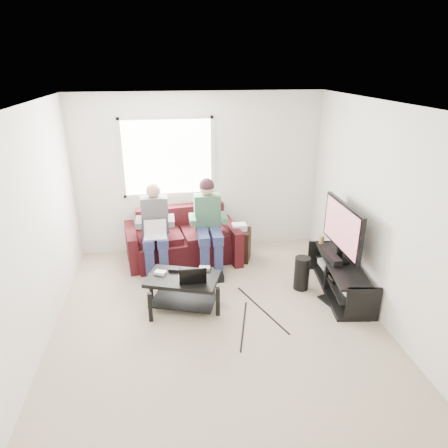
# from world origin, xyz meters

# --- Properties ---
(floor) EXTENTS (4.50, 4.50, 0.00)m
(floor) POSITION_xyz_m (0.00, 0.00, 0.00)
(floor) COLOR tan
(floor) RESTS_ON ground
(ceiling) EXTENTS (4.50, 4.50, 0.00)m
(ceiling) POSITION_xyz_m (0.00, 0.00, 2.60)
(ceiling) COLOR white
(ceiling) RESTS_ON wall_back
(wall_back) EXTENTS (4.50, 0.00, 4.50)m
(wall_back) POSITION_xyz_m (0.00, 2.25, 1.30)
(wall_back) COLOR silver
(wall_back) RESTS_ON floor
(wall_front) EXTENTS (4.50, 0.00, 4.50)m
(wall_front) POSITION_xyz_m (0.00, -2.25, 1.30)
(wall_front) COLOR silver
(wall_front) RESTS_ON floor
(wall_left) EXTENTS (0.00, 4.50, 4.50)m
(wall_left) POSITION_xyz_m (-2.00, 0.00, 1.30)
(wall_left) COLOR silver
(wall_left) RESTS_ON floor
(wall_right) EXTENTS (0.00, 4.50, 4.50)m
(wall_right) POSITION_xyz_m (2.00, 0.00, 1.30)
(wall_right) COLOR silver
(wall_right) RESTS_ON floor
(window) EXTENTS (1.48, 0.04, 1.28)m
(window) POSITION_xyz_m (-0.50, 2.23, 1.60)
(window) COLOR white
(window) RESTS_ON wall_back
(sofa) EXTENTS (1.86, 1.02, 0.82)m
(sofa) POSITION_xyz_m (-0.34, 1.82, 0.31)
(sofa) COLOR #3F100F
(sofa) RESTS_ON floor
(person_left) EXTENTS (0.40, 0.71, 1.34)m
(person_left) POSITION_xyz_m (-0.74, 1.52, 0.73)
(person_left) COLOR navy
(person_left) RESTS_ON sofa
(person_right) EXTENTS (0.40, 0.71, 1.38)m
(person_right) POSITION_xyz_m (0.06, 1.54, 0.79)
(person_right) COLOR navy
(person_right) RESTS_ON sofa
(laptop_silver) EXTENTS (0.37, 0.31, 0.24)m
(laptop_silver) POSITION_xyz_m (-0.74, 1.29, 0.71)
(laptop_silver) COLOR silver
(laptop_silver) RESTS_ON person_left
(coffee_table) EXTENTS (1.03, 0.81, 0.45)m
(coffee_table) POSITION_xyz_m (-0.40, 0.41, 0.33)
(coffee_table) COLOR black
(coffee_table) RESTS_ON floor
(laptop_black) EXTENTS (0.39, 0.32, 0.24)m
(laptop_black) POSITION_xyz_m (-0.28, 0.33, 0.57)
(laptop_black) COLOR black
(laptop_black) RESTS_ON coffee_table
(controller_a) EXTENTS (0.17, 0.14, 0.04)m
(controller_a) POSITION_xyz_m (-0.68, 0.53, 0.47)
(controller_a) COLOR silver
(controller_a) RESTS_ON coffee_table
(controller_b) EXTENTS (0.16, 0.12, 0.04)m
(controller_b) POSITION_xyz_m (-0.50, 0.59, 0.47)
(controller_b) COLOR black
(controller_b) RESTS_ON coffee_table
(controller_c) EXTENTS (0.16, 0.12, 0.04)m
(controller_c) POSITION_xyz_m (-0.10, 0.56, 0.47)
(controller_c) COLOR gray
(controller_c) RESTS_ON coffee_table
(tv_stand) EXTENTS (0.62, 1.47, 0.47)m
(tv_stand) POSITION_xyz_m (1.77, 0.46, 0.21)
(tv_stand) COLOR black
(tv_stand) RESTS_ON floor
(tv) EXTENTS (0.12, 1.10, 0.81)m
(tv) POSITION_xyz_m (1.77, 0.56, 0.93)
(tv) COLOR black
(tv) RESTS_ON tv_stand
(soundbar) EXTENTS (0.12, 0.50, 0.10)m
(soundbar) POSITION_xyz_m (1.65, 0.56, 0.52)
(soundbar) COLOR black
(soundbar) RESTS_ON tv_stand
(drink_cup) EXTENTS (0.08, 0.08, 0.12)m
(drink_cup) POSITION_xyz_m (1.72, 1.09, 0.53)
(drink_cup) COLOR #AD7F4A
(drink_cup) RESTS_ON tv_stand
(console_white) EXTENTS (0.30, 0.22, 0.06)m
(console_white) POSITION_xyz_m (1.77, 0.06, 0.28)
(console_white) COLOR silver
(console_white) RESTS_ON tv_stand
(console_grey) EXTENTS (0.34, 0.26, 0.08)m
(console_grey) POSITION_xyz_m (1.77, 0.76, 0.29)
(console_grey) COLOR gray
(console_grey) RESTS_ON tv_stand
(console_black) EXTENTS (0.38, 0.30, 0.07)m
(console_black) POSITION_xyz_m (1.77, 0.41, 0.29)
(console_black) COLOR black
(console_black) RESTS_ON tv_stand
(subwoofer) EXTENTS (0.21, 0.21, 0.49)m
(subwoofer) POSITION_xyz_m (1.28, 0.63, 0.24)
(subwoofer) COLOR black
(subwoofer) RESTS_ON floor
(keyboard_floor) EXTENTS (0.26, 0.44, 0.02)m
(keyboard_floor) POSITION_xyz_m (1.55, 0.19, 0.01)
(keyboard_floor) COLOR black
(keyboard_floor) RESTS_ON floor
(end_table) EXTENTS (0.35, 0.35, 0.62)m
(end_table) POSITION_xyz_m (0.57, 1.67, 0.28)
(end_table) COLOR black
(end_table) RESTS_ON floor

